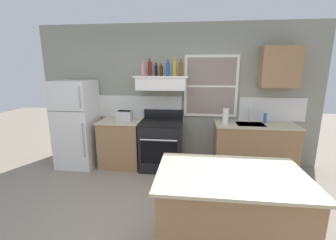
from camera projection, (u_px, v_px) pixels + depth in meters
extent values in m
plane|color=gray|center=(160.00, 238.00, 2.55)|extent=(16.00, 16.00, 0.00)
cube|color=gray|center=(177.00, 96.00, 4.42)|extent=(5.40, 0.06, 2.70)
cube|color=silver|center=(120.00, 106.00, 4.55)|extent=(2.50, 0.02, 0.44)
cube|color=silver|center=(272.00, 109.00, 4.22)|extent=(1.20, 0.02, 0.44)
cube|color=white|center=(211.00, 86.00, 4.25)|extent=(1.00, 0.04, 1.15)
cube|color=gray|center=(211.00, 86.00, 4.24)|extent=(0.90, 0.01, 1.05)
cube|color=white|center=(211.00, 86.00, 4.23)|extent=(0.90, 0.02, 0.04)
cube|color=white|center=(77.00, 124.00, 4.37)|extent=(0.70, 0.68, 1.66)
cube|color=#333333|center=(66.00, 111.00, 3.97)|extent=(0.69, 0.00, 0.01)
cylinder|color=#A5A8AD|center=(83.00, 140.00, 4.02)|extent=(0.02, 0.02, 0.63)
cylinder|color=#A5A8AD|center=(80.00, 97.00, 3.85)|extent=(0.02, 0.02, 0.37)
cube|color=#9E754C|center=(121.00, 144.00, 4.41)|extent=(0.76, 0.60, 0.88)
cube|color=#C6B793|center=(120.00, 121.00, 4.31)|extent=(0.79, 0.63, 0.03)
cube|color=silver|center=(125.00, 116.00, 4.25)|extent=(0.28, 0.20, 0.19)
cube|color=black|center=(124.00, 111.00, 4.23)|extent=(0.24, 0.16, 0.01)
cube|color=black|center=(117.00, 114.00, 4.26)|extent=(0.02, 0.03, 0.02)
cube|color=black|center=(162.00, 146.00, 4.29)|extent=(0.76, 0.64, 0.87)
cube|color=black|center=(161.00, 123.00, 4.19)|extent=(0.76, 0.64, 0.04)
cube|color=black|center=(163.00, 114.00, 4.44)|extent=(0.76, 0.06, 0.18)
cube|color=black|center=(159.00, 153.00, 3.98)|extent=(0.65, 0.01, 0.40)
cylinder|color=silver|center=(158.00, 140.00, 3.89)|extent=(0.65, 0.03, 0.03)
cube|color=white|center=(162.00, 83.00, 4.12)|extent=(0.88, 0.48, 0.22)
cube|color=#262628|center=(160.00, 89.00, 3.92)|extent=(0.75, 0.02, 0.04)
cube|color=white|center=(162.00, 77.00, 4.10)|extent=(0.96, 0.52, 0.02)
cylinder|color=#C67F84|center=(143.00, 70.00, 4.09)|extent=(0.07, 0.07, 0.22)
cylinder|color=#C67F84|center=(143.00, 62.00, 4.06)|extent=(0.03, 0.03, 0.05)
cylinder|color=maroon|center=(150.00, 69.00, 4.15)|extent=(0.07, 0.07, 0.25)
cylinder|color=maroon|center=(150.00, 60.00, 4.11)|extent=(0.03, 0.03, 0.06)
cylinder|color=black|center=(156.00, 71.00, 4.11)|extent=(0.06, 0.06, 0.19)
cylinder|color=black|center=(156.00, 64.00, 4.08)|extent=(0.02, 0.02, 0.05)
cylinder|color=#381E0F|center=(161.00, 71.00, 4.07)|extent=(0.06, 0.06, 0.17)
cylinder|color=#381E0F|center=(161.00, 65.00, 4.04)|extent=(0.03, 0.03, 0.04)
cylinder|color=#1E478C|center=(168.00, 69.00, 4.00)|extent=(0.07, 0.07, 0.23)
cylinder|color=#1E478C|center=(168.00, 61.00, 3.97)|extent=(0.03, 0.03, 0.06)
cylinder|color=#B29333|center=(175.00, 68.00, 4.03)|extent=(0.08, 0.08, 0.27)
cylinder|color=#B29333|center=(175.00, 59.00, 4.00)|extent=(0.03, 0.03, 0.07)
cylinder|color=brown|center=(181.00, 69.00, 3.98)|extent=(0.07, 0.07, 0.23)
cylinder|color=brown|center=(181.00, 61.00, 3.95)|extent=(0.03, 0.03, 0.06)
cube|color=#9E754C|center=(254.00, 149.00, 4.13)|extent=(1.40, 0.60, 0.88)
cube|color=#C6B793|center=(256.00, 125.00, 4.03)|extent=(1.43, 0.63, 0.03)
cube|color=#B7BABC|center=(250.00, 124.00, 4.02)|extent=(0.48, 0.36, 0.01)
cylinder|color=silver|center=(249.00, 115.00, 4.13)|extent=(0.03, 0.03, 0.28)
cylinder|color=silver|center=(251.00, 109.00, 4.02)|extent=(0.02, 0.16, 0.02)
cylinder|color=white|center=(226.00, 116.00, 4.06)|extent=(0.11, 0.11, 0.27)
cylinder|color=blue|center=(265.00, 118.00, 4.09)|extent=(0.06, 0.06, 0.18)
cube|color=#9E754C|center=(228.00, 217.00, 2.23)|extent=(1.32, 0.82, 0.88)
cube|color=#C6B793|center=(231.00, 175.00, 2.13)|extent=(1.40, 0.90, 0.03)
cube|color=#9E754C|center=(279.00, 67.00, 3.91)|extent=(0.64, 0.32, 0.70)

